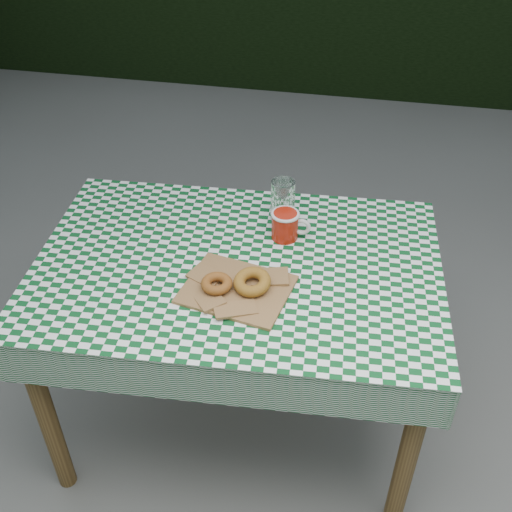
{
  "coord_description": "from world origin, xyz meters",
  "views": [
    {
      "loc": [
        0.33,
        -1.58,
        1.98
      ],
      "look_at": [
        0.05,
        -0.11,
        0.79
      ],
      "focal_mm": 43.71,
      "sensor_mm": 36.0,
      "label": 1
    }
  ],
  "objects": [
    {
      "name": "drinking_glass",
      "position": [
        0.09,
        0.15,
        0.83
      ],
      "size": [
        0.11,
        0.11,
        0.14
      ],
      "primitive_type": "cylinder",
      "rotation": [
        0.0,
        0.0,
        0.44
      ],
      "color": "white",
      "rests_on": "tablecloth"
    },
    {
      "name": "coffee_mug",
      "position": [
        0.11,
        0.04,
        0.8
      ],
      "size": [
        0.18,
        0.18,
        0.1
      ],
      "primitive_type": null,
      "rotation": [
        0.0,
        0.0,
        0.02
      ],
      "color": "#9E190A",
      "rests_on": "tablecloth"
    },
    {
      "name": "table",
      "position": [
        -0.01,
        -0.12,
        0.38
      ],
      "size": [
        1.29,
        0.9,
        0.75
      ],
      "primitive_type": "cube",
      "rotation": [
        0.0,
        0.0,
        0.06
      ],
      "color": "brown",
      "rests_on": "ground"
    },
    {
      "name": "bagel_back",
      "position": [
        0.06,
        -0.24,
        0.79
      ],
      "size": [
        0.15,
        0.15,
        0.03
      ],
      "primitive_type": "torus",
      "rotation": [
        0.0,
        0.0,
        -0.46
      ],
      "color": "olive",
      "rests_on": "paper_bag"
    },
    {
      "name": "paper_bag",
      "position": [
        0.02,
        -0.25,
        0.76
      ],
      "size": [
        0.34,
        0.3,
        0.02
      ],
      "primitive_type": "cube",
      "rotation": [
        0.0,
        0.0,
        -0.19
      ],
      "color": "olive",
      "rests_on": "tablecloth"
    },
    {
      "name": "bagel_front",
      "position": [
        -0.04,
        -0.26,
        0.79
      ],
      "size": [
        0.13,
        0.13,
        0.03
      ],
      "primitive_type": "torus",
      "rotation": [
        0.0,
        0.0,
        0.61
      ],
      "color": "brown",
      "rests_on": "paper_bag"
    },
    {
      "name": "ground",
      "position": [
        0.0,
        0.0,
        0.0
      ],
      "size": [
        60.0,
        60.0,
        0.0
      ],
      "primitive_type": "plane",
      "color": "#5A5A54",
      "rests_on": "ground"
    },
    {
      "name": "tablecloth",
      "position": [
        -0.01,
        -0.12,
        0.75
      ],
      "size": [
        1.31,
        0.92,
        0.01
      ],
      "primitive_type": "cube",
      "rotation": [
        0.0,
        0.0,
        0.06
      ],
      "color": "#0A451C",
      "rests_on": "table"
    }
  ]
}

